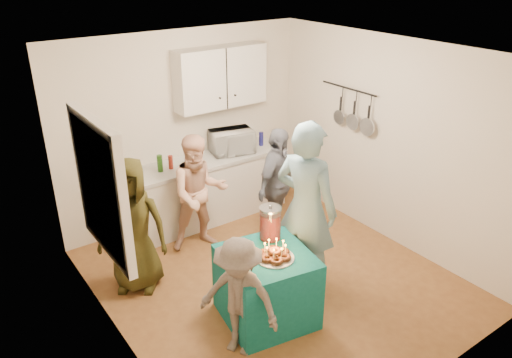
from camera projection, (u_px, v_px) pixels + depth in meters
floor at (273, 278)px, 5.82m from camera, size 4.00×4.00×0.00m
ceiling at (278, 53)px, 4.73m from camera, size 4.00×4.00×0.00m
back_wall at (185, 128)px, 6.75m from camera, size 3.60×3.60×0.00m
left_wall at (111, 228)px, 4.32m from camera, size 4.00×4.00×0.00m
right_wall at (389, 142)px, 6.24m from camera, size 4.00×4.00×0.00m
window_night at (99, 189)px, 4.46m from camera, size 0.04×1.00×1.20m
counter at (211, 189)px, 7.00m from camera, size 2.20×0.58×0.86m
countertop at (210, 160)px, 6.81m from camera, size 2.24×0.62×0.05m
upper_cabinet at (221, 77)px, 6.64m from camera, size 1.30×0.30×0.80m
pot_rack at (346, 107)px, 6.58m from camera, size 0.12×1.00×0.60m
microwave at (232, 141)px, 6.92m from camera, size 0.65×0.51×0.32m
party_table at (266, 287)px, 5.07m from camera, size 0.98×0.98×0.76m
donut_cake at (275, 250)px, 4.82m from camera, size 0.38×0.38×0.18m
punch_jar at (270, 224)px, 5.12m from camera, size 0.22×0.22×0.34m
man_birthday at (306, 209)px, 5.30m from camera, size 0.68×0.83×1.97m
woman_back_left at (132, 226)px, 5.39m from camera, size 0.91×0.86×1.56m
woman_back_center at (199, 193)px, 6.16m from camera, size 0.87×0.76×1.51m
woman_back_right at (277, 185)px, 6.37m from camera, size 0.96×0.72×1.51m
child_near_left at (239, 298)px, 4.54m from camera, size 0.79×0.91×1.22m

